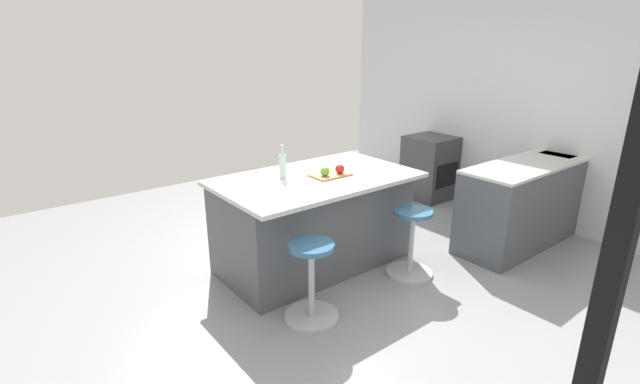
{
  "coord_description": "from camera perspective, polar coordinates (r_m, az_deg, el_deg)",
  "views": [
    {
      "loc": [
        2.52,
        3.01,
        2.13
      ],
      "look_at": [
        0.03,
        -0.16,
        0.79
      ],
      "focal_mm": 25.47,
      "sensor_mm": 36.0,
      "label": 1
    }
  ],
  "objects": [
    {
      "name": "stool_by_window",
      "position": [
        4.39,
        11.38,
        -6.5
      ],
      "size": [
        0.44,
        0.44,
        0.66
      ],
      "color": "#B7B7BC",
      "rests_on": "ground_plane"
    },
    {
      "name": "stool_middle",
      "position": [
        3.66,
        -1.08,
        -11.46
      ],
      "size": [
        0.44,
        0.44,
        0.66
      ],
      "color": "#B7B7BC",
      "rests_on": "ground_plane"
    },
    {
      "name": "oven_range",
      "position": [
        6.58,
        13.62,
        3.02
      ],
      "size": [
        0.6,
        0.61,
        0.88
      ],
      "color": "#38383D",
      "rests_on": "ground_plane"
    },
    {
      "name": "cutting_board",
      "position": [
        4.28,
        1.3,
        2.17
      ],
      "size": [
        0.36,
        0.24,
        0.02
      ],
      "primitive_type": "cube",
      "color": "tan",
      "rests_on": "kitchen_island"
    },
    {
      "name": "sink_cabinet",
      "position": [
        5.77,
        26.23,
        -0.36
      ],
      "size": [
        2.54,
        0.6,
        1.19
      ],
      "color": "#4C5156",
      "rests_on": "ground_plane"
    },
    {
      "name": "kitchen_island",
      "position": [
        4.44,
        -0.78,
        -3.59
      ],
      "size": [
        1.87,
        1.12,
        0.92
      ],
      "color": "#4C5156",
      "rests_on": "ground_plane"
    },
    {
      "name": "water_bottle",
      "position": [
        4.18,
        -4.74,
        3.35
      ],
      "size": [
        0.06,
        0.06,
        0.31
      ],
      "color": "silver",
      "rests_on": "kitchen_island"
    },
    {
      "name": "ground_plane",
      "position": [
        4.47,
        1.67,
        -10.03
      ],
      "size": [
        7.4,
        7.4,
        0.0
      ],
      "primitive_type": "plane",
      "color": "gray"
    },
    {
      "name": "apple_green",
      "position": [
        4.19,
        0.58,
        2.62
      ],
      "size": [
        0.09,
        0.09,
        0.09
      ],
      "primitive_type": "sphere",
      "color": "#609E2D",
      "rests_on": "cutting_board"
    },
    {
      "name": "interior_partition_left",
      "position": [
        6.2,
        22.89,
        10.6
      ],
      "size": [
        0.12,
        5.33,
        2.87
      ],
      "color": "silver",
      "rests_on": "ground_plane"
    },
    {
      "name": "apple_red",
      "position": [
        4.28,
        2.51,
        2.92
      ],
      "size": [
        0.09,
        0.09,
        0.09
      ],
      "primitive_type": "sphere",
      "color": "red",
      "rests_on": "cutting_board"
    }
  ]
}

